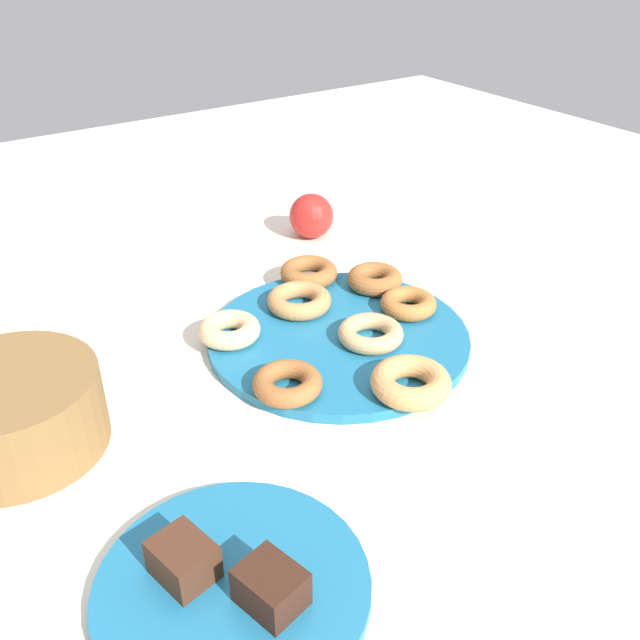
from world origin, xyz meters
The scene contains 15 objects.
ground_plane centered at (0.00, 0.00, 0.00)m, with size 2.40×2.40×0.00m, color beige.
donut_plate centered at (0.00, 0.00, 0.01)m, with size 0.35×0.35×0.01m, color #1E6B93.
donut_0 centered at (-0.07, 0.13, 0.03)m, with size 0.08×0.08×0.02m, color #995B2D.
donut_1 centered at (-0.01, -0.11, 0.03)m, with size 0.08×0.08×0.02m, color #AD6B33.
donut_2 centered at (0.07, 0.13, 0.03)m, with size 0.08×0.08×0.03m, color #EABC84.
donut_3 centered at (0.08, -0.12, 0.03)m, with size 0.08×0.08×0.03m, color #995B2D.
donut_4 centered at (0.08, 0.01, 0.03)m, with size 0.09×0.09×0.03m, color #C6844C.
donut_5 centered at (-0.16, 0.01, 0.03)m, with size 0.10×0.10×0.03m, color tan.
donut_6 centered at (0.15, -0.05, 0.03)m, with size 0.09×0.09×0.03m, color #995B2D.
donut_7 centered at (-0.04, -0.02, 0.03)m, with size 0.09×0.09×0.02m, color tan.
cake_plate centered at (-0.28, 0.31, 0.01)m, with size 0.24×0.24×0.01m, color #1E6B93.
brownie_near centered at (-0.31, 0.29, 0.03)m, with size 0.05×0.04×0.04m, color #381E14.
brownie_far centered at (-0.25, 0.34, 0.03)m, with size 0.05×0.04×0.04m, color #472819.
basket centered at (0.02, 0.41, 0.04)m, with size 0.19×0.19×0.09m, color brown.
apple centered at (0.31, -0.16, 0.04)m, with size 0.08×0.08×0.08m, color red.
Camera 1 is at (-0.64, 0.47, 0.52)m, focal length 39.14 mm.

